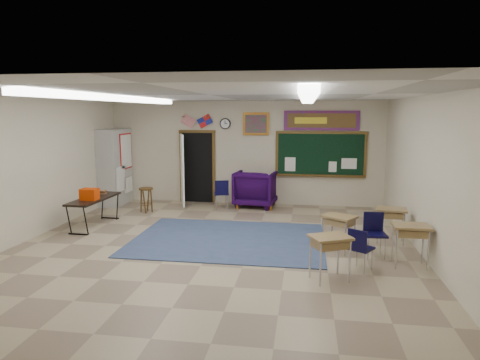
# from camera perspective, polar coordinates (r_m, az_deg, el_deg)

# --- Properties ---
(floor) EXTENTS (9.00, 9.00, 0.00)m
(floor) POSITION_cam_1_polar(r_m,az_deg,el_deg) (8.48, -3.88, -9.44)
(floor) COLOR tan
(floor) RESTS_ON ground
(back_wall) EXTENTS (8.00, 0.04, 3.00)m
(back_wall) POSITION_cam_1_polar(r_m,az_deg,el_deg) (12.52, 0.54, 3.62)
(back_wall) COLOR beige
(back_wall) RESTS_ON floor
(front_wall) EXTENTS (8.00, 0.04, 3.00)m
(front_wall) POSITION_cam_1_polar(r_m,az_deg,el_deg) (3.97, -18.61, -8.84)
(front_wall) COLOR beige
(front_wall) RESTS_ON floor
(left_wall) EXTENTS (0.04, 9.00, 3.00)m
(left_wall) POSITION_cam_1_polar(r_m,az_deg,el_deg) (9.81, -27.43, 1.09)
(left_wall) COLOR beige
(left_wall) RESTS_ON floor
(right_wall) EXTENTS (0.04, 9.00, 3.00)m
(right_wall) POSITION_cam_1_polar(r_m,az_deg,el_deg) (8.24, 24.29, -0.03)
(right_wall) COLOR beige
(right_wall) RESTS_ON floor
(ceiling) EXTENTS (8.00, 9.00, 0.04)m
(ceiling) POSITION_cam_1_polar(r_m,az_deg,el_deg) (8.05, -4.12, 11.27)
(ceiling) COLOR silver
(ceiling) RESTS_ON back_wall
(area_rug) EXTENTS (4.00, 3.00, 0.02)m
(area_rug) POSITION_cam_1_polar(r_m,az_deg,el_deg) (9.18, -1.56, -7.89)
(area_rug) COLOR #374569
(area_rug) RESTS_ON floor
(fluorescent_strips) EXTENTS (3.86, 6.00, 0.10)m
(fluorescent_strips) POSITION_cam_1_polar(r_m,az_deg,el_deg) (8.04, -4.11, 10.84)
(fluorescent_strips) COLOR white
(fluorescent_strips) RESTS_ON ceiling
(doorway) EXTENTS (1.10, 0.89, 2.16)m
(doorway) POSITION_cam_1_polar(r_m,az_deg,el_deg) (12.73, -6.26, 1.65)
(doorway) COLOR black
(doorway) RESTS_ON back_wall
(chalkboard) EXTENTS (2.55, 0.14, 1.30)m
(chalkboard) POSITION_cam_1_polar(r_m,az_deg,el_deg) (12.37, 10.67, 3.23)
(chalkboard) COLOR brown
(chalkboard) RESTS_ON back_wall
(bulletin_board) EXTENTS (2.10, 0.05, 0.55)m
(bulletin_board) POSITION_cam_1_polar(r_m,az_deg,el_deg) (12.32, 10.80, 7.80)
(bulletin_board) COLOR red
(bulletin_board) RESTS_ON back_wall
(framed_art_print) EXTENTS (0.75, 0.05, 0.65)m
(framed_art_print) POSITION_cam_1_polar(r_m,az_deg,el_deg) (12.39, 2.14, 7.50)
(framed_art_print) COLOR #A2631F
(framed_art_print) RESTS_ON back_wall
(wall_clock) EXTENTS (0.32, 0.05, 0.32)m
(wall_clock) POSITION_cam_1_polar(r_m,az_deg,el_deg) (12.53, -1.99, 7.52)
(wall_clock) COLOR black
(wall_clock) RESTS_ON back_wall
(wall_flags) EXTENTS (1.16, 0.06, 0.70)m
(wall_flags) POSITION_cam_1_polar(r_m,az_deg,el_deg) (12.69, -5.82, 8.08)
(wall_flags) COLOR red
(wall_flags) RESTS_ON back_wall
(storage_cabinet) EXTENTS (0.59, 1.25, 2.20)m
(storage_cabinet) POSITION_cam_1_polar(r_m,az_deg,el_deg) (13.01, -16.30, 1.68)
(storage_cabinet) COLOR #A3A49F
(storage_cabinet) RESTS_ON floor
(wingback_armchair) EXTENTS (1.24, 1.27, 1.04)m
(wingback_armchair) POSITION_cam_1_polar(r_m,az_deg,el_deg) (12.26, 2.12, -1.13)
(wingback_armchair) COLOR #1C0430
(wingback_armchair) RESTS_ON floor
(student_chair_reading) EXTENTS (0.52, 0.52, 0.83)m
(student_chair_reading) POSITION_cam_1_polar(r_m,az_deg,el_deg) (11.98, -2.53, -1.89)
(student_chair_reading) COLOR black
(student_chair_reading) RESTS_ON floor
(student_chair_desk_a) EXTENTS (0.52, 0.52, 0.75)m
(student_chair_desk_a) POSITION_cam_1_polar(r_m,az_deg,el_deg) (7.65, 15.84, -8.88)
(student_chair_desk_a) COLOR black
(student_chair_desk_a) RESTS_ON floor
(student_chair_desk_b) EXTENTS (0.45, 0.45, 0.82)m
(student_chair_desk_b) POSITION_cam_1_polar(r_m,az_deg,el_deg) (8.41, 17.57, -7.07)
(student_chair_desk_b) COLOR black
(student_chair_desk_b) RESTS_ON floor
(student_desk_front_left) EXTENTS (0.74, 0.70, 0.71)m
(student_desk_front_left) POSITION_cam_1_polar(r_m,az_deg,el_deg) (8.56, 13.02, -6.69)
(student_desk_front_left) COLOR olive
(student_desk_front_left) RESTS_ON floor
(student_desk_front_right) EXTENTS (0.66, 0.53, 0.73)m
(student_desk_front_right) POSITION_cam_1_polar(r_m,az_deg,el_deg) (9.41, 19.44, -5.51)
(student_desk_front_right) COLOR olive
(student_desk_front_right) RESTS_ON floor
(student_desk_back_left) EXTENTS (0.75, 0.68, 0.74)m
(student_desk_back_left) POSITION_cam_1_polar(r_m,az_deg,el_deg) (7.10, 11.88, -9.84)
(student_desk_back_left) COLOR olive
(student_desk_back_left) RESTS_ON floor
(student_desk_back_right) EXTENTS (0.63, 0.47, 0.75)m
(student_desk_back_right) POSITION_cam_1_polar(r_m,az_deg,el_deg) (8.11, 21.73, -7.84)
(student_desk_back_right) COLOR olive
(student_desk_back_right) RESTS_ON floor
(folding_table) EXTENTS (0.62, 1.69, 0.95)m
(folding_table) POSITION_cam_1_polar(r_m,az_deg,el_deg) (10.69, -18.83, -3.91)
(folding_table) COLOR black
(folding_table) RESTS_ON floor
(wooden_stool) EXTENTS (0.38, 0.38, 0.67)m
(wooden_stool) POSITION_cam_1_polar(r_m,az_deg,el_deg) (11.82, -12.39, -2.58)
(wooden_stool) COLOR #553819
(wooden_stool) RESTS_ON floor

